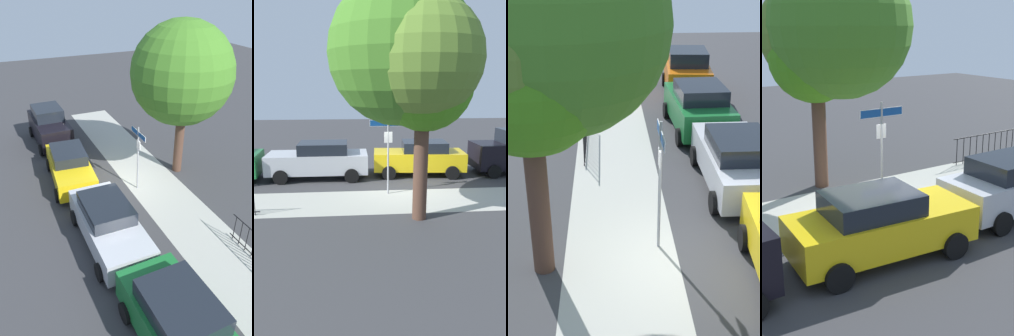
% 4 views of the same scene
% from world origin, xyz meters
% --- Properties ---
extents(ground_plane, '(60.00, 60.00, 0.00)m').
position_xyz_m(ground_plane, '(0.00, 0.00, 0.00)').
color(ground_plane, '#38383A').
extents(sidewalk_strip, '(24.00, 2.60, 0.00)m').
position_xyz_m(sidewalk_strip, '(2.00, 1.30, 0.00)').
color(sidewalk_strip, '#A9A99E').
rests_on(sidewalk_strip, ground_plane).
extents(street_sign, '(1.43, 0.07, 3.14)m').
position_xyz_m(street_sign, '(0.60, 0.40, 2.19)').
color(street_sign, '#9EA0A5').
rests_on(street_sign, ground_plane).
extents(shade_tree, '(4.48, 4.81, 7.45)m').
position_xyz_m(shade_tree, '(0.28, 2.73, 4.99)').
color(shade_tree, '#4E3428').
rests_on(shade_tree, ground_plane).
extents(car_yellow, '(4.43, 2.24, 1.65)m').
position_xyz_m(car_yellow, '(-1.25, -2.36, 0.85)').
color(car_yellow, yellow).
rests_on(car_yellow, ground_plane).
extents(car_silver, '(4.59, 2.06, 1.69)m').
position_xyz_m(car_silver, '(3.55, -2.17, 0.87)').
color(car_silver, '#B7BAC0').
rests_on(car_silver, ground_plane).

